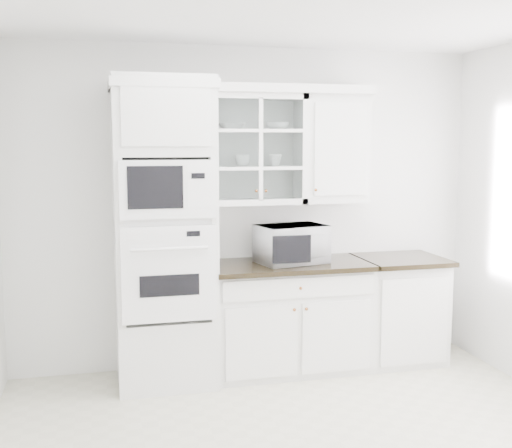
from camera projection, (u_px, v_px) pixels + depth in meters
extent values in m
cube|color=white|center=(248.00, 208.00, 5.48)|extent=(4.00, 0.02, 2.70)
cube|color=white|center=(317.00, 3.00, 3.63)|extent=(4.00, 3.50, 0.02)
cube|color=silver|center=(164.00, 233.00, 5.01)|extent=(0.76, 0.65, 2.40)
cube|color=white|center=(169.00, 274.00, 4.73)|extent=(0.70, 0.03, 0.72)
cube|color=black|center=(170.00, 286.00, 4.72)|extent=(0.44, 0.01, 0.16)
cube|color=white|center=(168.00, 190.00, 4.65)|extent=(0.70, 0.03, 0.43)
cube|color=black|center=(155.00, 187.00, 4.60)|extent=(0.40, 0.01, 0.31)
cube|color=silver|center=(289.00, 318.00, 5.38)|extent=(1.30, 0.60, 0.88)
cube|color=black|center=(290.00, 265.00, 5.29)|extent=(1.32, 0.67, 0.04)
cube|color=silver|center=(398.00, 311.00, 5.62)|extent=(0.70, 0.60, 0.88)
cube|color=black|center=(401.00, 260.00, 5.52)|extent=(0.72, 0.67, 0.04)
cube|color=silver|center=(256.00, 149.00, 5.27)|extent=(0.80, 0.33, 0.90)
cube|color=silver|center=(256.00, 168.00, 5.29)|extent=(0.74, 0.29, 0.02)
cube|color=silver|center=(256.00, 131.00, 5.25)|extent=(0.74, 0.29, 0.02)
cube|color=silver|center=(333.00, 149.00, 5.43)|extent=(0.55, 0.33, 0.90)
cube|color=white|center=(244.00, 89.00, 5.16)|extent=(2.14, 0.38, 0.07)
imported|color=white|center=(291.00, 244.00, 5.29)|extent=(0.62, 0.55, 0.31)
imported|color=white|center=(232.00, 126.00, 5.21)|extent=(0.23, 0.23, 0.05)
imported|color=white|center=(278.00, 126.00, 5.29)|extent=(0.24, 0.24, 0.06)
imported|color=white|center=(243.00, 160.00, 5.27)|extent=(0.16, 0.16, 0.10)
imported|color=white|center=(275.00, 160.00, 5.31)|extent=(0.12, 0.12, 0.10)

